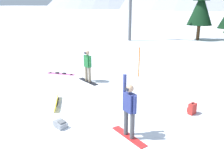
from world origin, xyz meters
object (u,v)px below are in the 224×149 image
loose_snowboard_near_right (57,102)px  trail_marker_pole (139,62)px  snowboarder_foreground (129,109)px  loose_snowboard_near_left (61,74)px  backpack_red (192,109)px  snowboarder_midground (88,66)px  pine_tree_young (201,2)px  backpack_grey (61,124)px

loose_snowboard_near_right → trail_marker_pole: bearing=68.9°
trail_marker_pole → snowboarder_foreground: bearing=-75.9°
snowboarder_foreground → loose_snowboard_near_left: size_ratio=1.11×
backpack_red → loose_snowboard_near_left: bearing=162.2°
snowboarder_foreground → snowboarder_midground: (-3.95, 4.48, -0.06)m
trail_marker_pole → pine_tree_young: (2.21, 17.02, 3.45)m
snowboarder_midground → trail_marker_pole: 3.09m
loose_snowboard_near_right → pine_tree_young: pine_tree_young is taller
loose_snowboard_near_left → backpack_red: backpack_red is taller
pine_tree_young → loose_snowboard_near_left: bearing=-110.3°
trail_marker_pole → pine_tree_young: pine_tree_young is taller
snowboarder_foreground → snowboarder_midground: 5.97m
snowboarder_midground → pine_tree_young: (4.52, 19.07, 3.40)m
snowboarder_midground → backpack_grey: bearing=-72.3°
snowboarder_midground → trail_marker_pole: size_ratio=1.00×
trail_marker_pole → loose_snowboard_near_right: bearing=-111.1°
loose_snowboard_near_right → pine_tree_young: bearing=79.2°
snowboarder_foreground → loose_snowboard_near_right: bearing=162.1°
snowboarder_midground → backpack_red: (5.69, -1.91, -0.72)m
pine_tree_young → snowboarder_foreground: bearing=-91.4°
loose_snowboard_near_left → backpack_grey: size_ratio=3.37×
loose_snowboard_near_right → backpack_grey: (1.29, -1.57, 0.01)m
snowboarder_midground → loose_snowboard_near_right: 3.38m
loose_snowboard_near_right → trail_marker_pole: (2.06, 5.33, 0.75)m
snowboarder_midground → pine_tree_young: 19.89m
backpack_red → backpack_grey: 5.08m
snowboarder_midground → loose_snowboard_near_right: (0.25, -3.28, -0.80)m
loose_snowboard_near_right → loose_snowboard_near_left: loose_snowboard_near_right is taller
trail_marker_pole → pine_tree_young: size_ratio=0.22×
backpack_grey → trail_marker_pole: (0.77, 6.90, 0.74)m
snowboarder_foreground → backpack_red: 3.19m
trail_marker_pole → snowboarder_midground: bearing=-138.4°
loose_snowboard_near_right → trail_marker_pole: trail_marker_pole is taller
loose_snowboard_near_left → backpack_grey: 6.70m
loose_snowboard_near_left → pine_tree_young: bearing=69.7°
trail_marker_pole → pine_tree_young: 17.50m
snowboarder_foreground → trail_marker_pole: (-1.64, 6.53, -0.11)m
loose_snowboard_near_right → backpack_red: backpack_red is taller
trail_marker_pole → pine_tree_young: bearing=82.6°
loose_snowboard_near_right → backpack_grey: bearing=-50.5°
snowboarder_midground → backpack_grey: 5.15m
snowboarder_midground → pine_tree_young: size_ratio=0.22×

